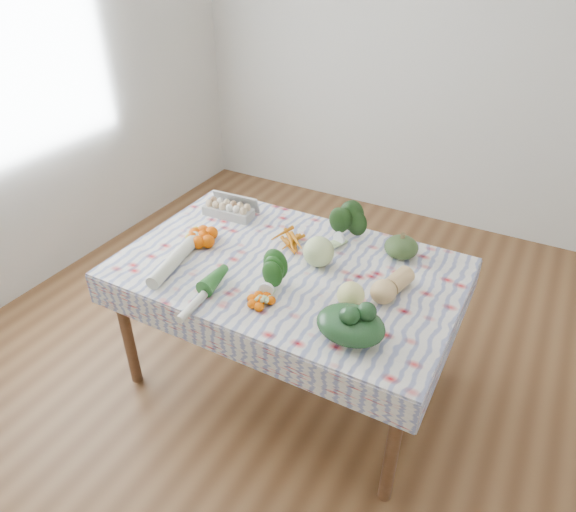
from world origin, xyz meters
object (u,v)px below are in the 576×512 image
at_px(dining_table, 288,280).
at_px(butternut_squash, 392,284).
at_px(kabocha_squash, 401,247).
at_px(cabbage, 319,252).
at_px(grapefruit, 351,295).
at_px(egg_carton, 228,210).

bearing_deg(dining_table, butternut_squash, 2.60).
bearing_deg(kabocha_squash, cabbage, -141.10).
bearing_deg(kabocha_squash, grapefruit, -97.64).
relative_size(egg_carton, kabocha_squash, 1.72).
relative_size(egg_carton, butternut_squash, 1.15).
distance_m(kabocha_squash, butternut_squash, 0.33).
xyz_separation_m(egg_carton, cabbage, (0.67, -0.20, 0.04)).
bearing_deg(kabocha_squash, egg_carton, -176.28).
xyz_separation_m(egg_carton, grapefruit, (0.94, -0.43, 0.02)).
distance_m(dining_table, kabocha_squash, 0.59).
distance_m(cabbage, butternut_squash, 0.40).
height_order(dining_table, kabocha_squash, kabocha_squash).
distance_m(cabbage, grapefruit, 0.35).
bearing_deg(grapefruit, cabbage, 139.58).
height_order(egg_carton, butternut_squash, butternut_squash).
height_order(egg_carton, kabocha_squash, kabocha_squash).
bearing_deg(egg_carton, grapefruit, -28.06).
bearing_deg(cabbage, butternut_squash, -8.18).
distance_m(kabocha_squash, cabbage, 0.43).
xyz_separation_m(dining_table, cabbage, (0.13, 0.08, 0.16)).
relative_size(kabocha_squash, grapefruit, 1.40).
bearing_deg(butternut_squash, kabocha_squash, 113.80).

